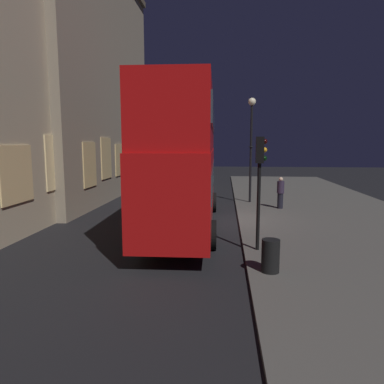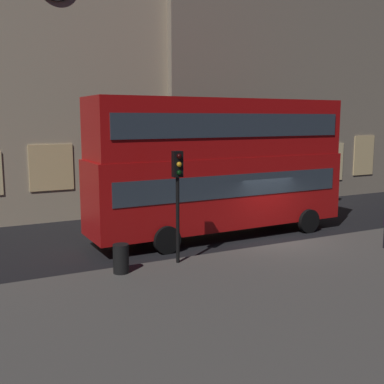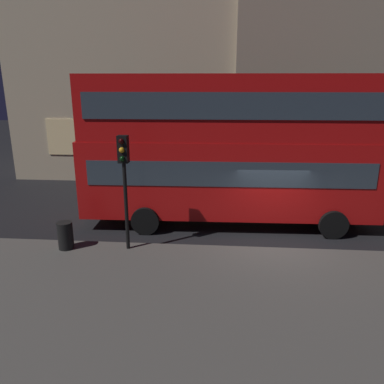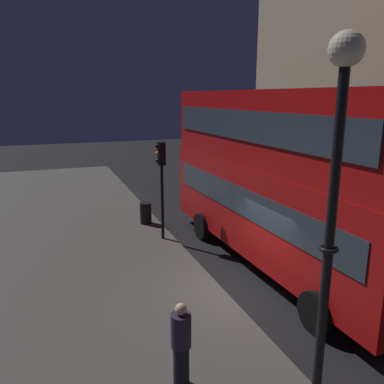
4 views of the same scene
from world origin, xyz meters
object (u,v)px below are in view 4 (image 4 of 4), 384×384
pedestrian (181,344)px  traffic_light_near_kerb (161,170)px  double_decker_bus (276,172)px  litter_bin (146,213)px  street_lamp (334,184)px

pedestrian → traffic_light_near_kerb: bearing=-126.7°
double_decker_bus → pedestrian: (4.49, -4.79, -2.18)m
pedestrian → litter_bin: bearing=-123.0°
traffic_light_near_kerb → litter_bin: (-2.05, -0.15, -2.25)m
litter_bin → pedestrian: bearing=-10.2°
double_decker_bus → pedestrian: bearing=-48.3°
double_decker_bus → litter_bin: double_decker_bus is taller
street_lamp → traffic_light_near_kerb: bearing=177.6°
traffic_light_near_kerb → street_lamp: street_lamp is taller
pedestrian → litter_bin: (-9.83, 1.77, -0.42)m
double_decker_bus → street_lamp: 7.36m
double_decker_bus → pedestrian: size_ratio=6.53×
traffic_light_near_kerb → street_lamp: bearing=0.5°
double_decker_bus → litter_bin: 6.67m
double_decker_bus → litter_bin: size_ratio=12.21×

